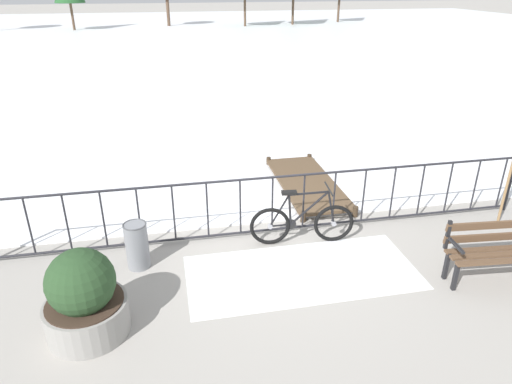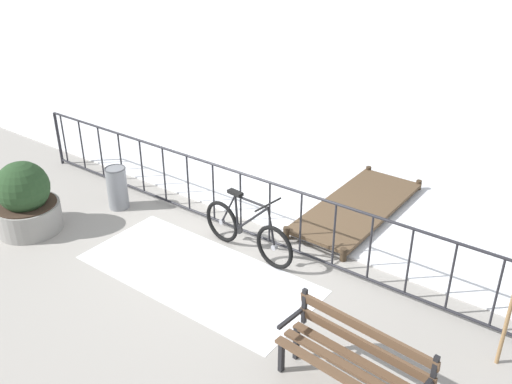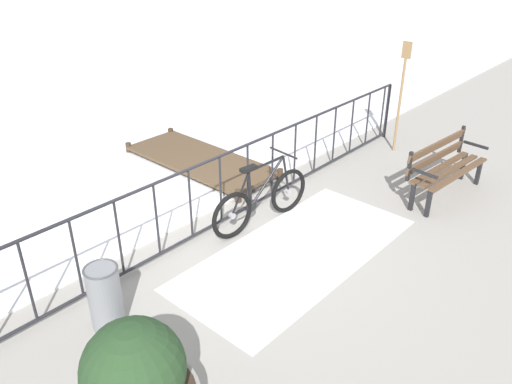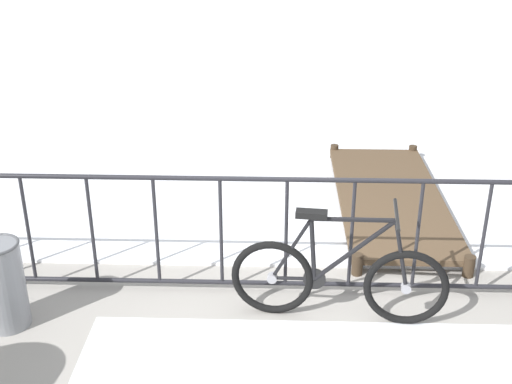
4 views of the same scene
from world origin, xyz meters
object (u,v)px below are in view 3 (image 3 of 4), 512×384
trash_bin (105,297)px  oar_upright (401,91)px  park_bench (444,164)px  bicycle_near_railing (261,200)px

trash_bin → oar_upright: oar_upright is taller
park_bench → oar_upright: (1.10, 1.38, 0.63)m
park_bench → bicycle_near_railing: bearing=149.5°
trash_bin → park_bench: bearing=-14.3°
bicycle_near_railing → trash_bin: bearing=-176.2°
park_bench → trash_bin: (-5.11, 1.31, -0.14)m
bicycle_near_railing → park_bench: bearing=-30.5°
bicycle_near_railing → trash_bin: 2.61m
park_bench → trash_bin: park_bench is taller
trash_bin → oar_upright: bearing=0.7°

